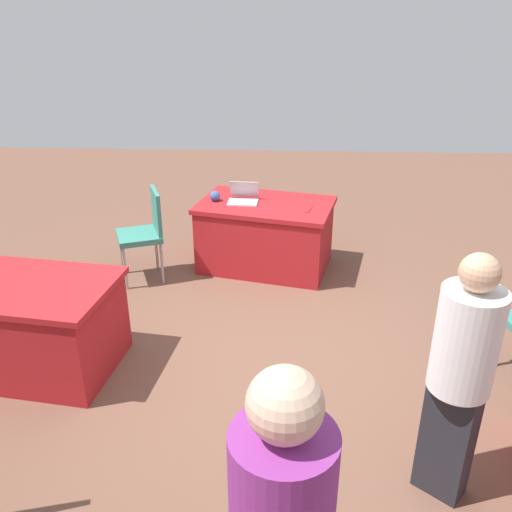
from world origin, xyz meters
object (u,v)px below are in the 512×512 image
table_back_left (5,323)px  person_presenter (460,371)px  laptop_silver (243,198)px  yarn_ball (215,196)px  chair_tucked_right (145,229)px  scissors_red (309,209)px  table_foreground (265,235)px

table_back_left → person_presenter: 3.41m
laptop_silver → yarn_ball: size_ratio=2.93×
chair_tucked_right → yarn_ball: size_ratio=8.67×
scissors_red → table_foreground: bearing=-97.4°
chair_tucked_right → scissors_red: 1.72m
laptop_silver → yarn_ball: 0.31m
table_foreground → yarn_ball: (0.55, -0.04, 0.43)m
person_presenter → scissors_red: person_presenter is taller
laptop_silver → person_presenter: bearing=117.2°
table_back_left → laptop_silver: 2.68m
table_back_left → chair_tucked_right: chair_tucked_right is taller
person_presenter → table_back_left: bearing=-160.7°
laptop_silver → yarn_ball: laptop_silver is taller
table_back_left → chair_tucked_right: bearing=-116.3°
laptop_silver → yarn_ball: (0.31, -0.01, 0.02)m
yarn_ball → table_back_left: bearing=53.3°
table_back_left → person_presenter: (-3.18, 1.12, 0.49)m
chair_tucked_right → person_presenter: bearing=-159.4°
person_presenter → yarn_ball: (1.72, -3.09, -0.06)m
table_back_left → yarn_ball: yarn_ball is taller
chair_tucked_right → scissors_red: bearing=-105.6°
table_foreground → chair_tucked_right: (1.24, 0.36, 0.19)m
table_back_left → laptop_silver: (-1.78, -1.96, 0.41)m
table_foreground → laptop_silver: (0.25, -0.03, 0.41)m
table_foreground → scissors_red: bearing=157.0°
table_back_left → scissors_red: scissors_red is taller
table_back_left → chair_tucked_right: size_ratio=1.96×
chair_tucked_right → laptop_silver: (-1.00, -0.38, 0.22)m
yarn_ball → scissors_red: 1.04m
table_back_left → laptop_silver: size_ratio=5.78×
table_foreground → chair_tucked_right: chair_tucked_right is taller
table_foreground → person_presenter: 3.31m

